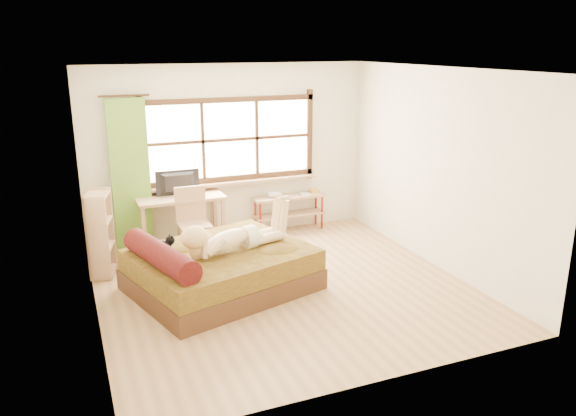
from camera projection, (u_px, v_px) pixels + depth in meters
name	position (u px, v px, depth m)	size (l,w,h in m)	color
floor	(284.00, 287.00, 7.14)	(4.50, 4.50, 0.00)	#9E754C
ceiling	(283.00, 69.00, 6.37)	(4.50, 4.50, 0.00)	white
wall_back	(230.00, 152.00, 8.76)	(4.50, 4.50, 0.00)	silver
wall_front	(381.00, 244.00, 4.76)	(4.50, 4.50, 0.00)	silver
wall_left	(86.00, 204.00, 5.94)	(4.50, 4.50, 0.00)	silver
wall_right	(438.00, 169.00, 7.57)	(4.50, 4.50, 0.00)	silver
window	(231.00, 142.00, 8.68)	(2.80, 0.16, 1.46)	#FFEDBF
curtain	(130.00, 175.00, 8.15)	(0.55, 0.10, 2.20)	#3F7B21
bed	(218.00, 269.00, 7.00)	(2.46, 2.18, 0.79)	#382510
woman	(233.00, 226.00, 6.88)	(1.45, 0.42, 0.62)	beige
kitten	(161.00, 246.00, 6.76)	(0.31, 0.12, 0.25)	black
desk	(180.00, 203.00, 8.36)	(1.29, 0.60, 0.80)	#A6785A
monitor	(179.00, 183.00, 8.32)	(0.66, 0.09, 0.38)	black
chair	(193.00, 218.00, 8.11)	(0.45, 0.45, 1.00)	#A6785A
pipe_shelf	(290.00, 205.00, 9.19)	(1.19, 0.31, 0.67)	#A6785A
cup	(272.00, 194.00, 9.02)	(0.14, 0.14, 0.11)	gray
book	(300.00, 194.00, 9.21)	(0.15, 0.20, 0.02)	gray
bookshelf	(100.00, 234.00, 7.39)	(0.39, 0.54, 1.13)	#A6785A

